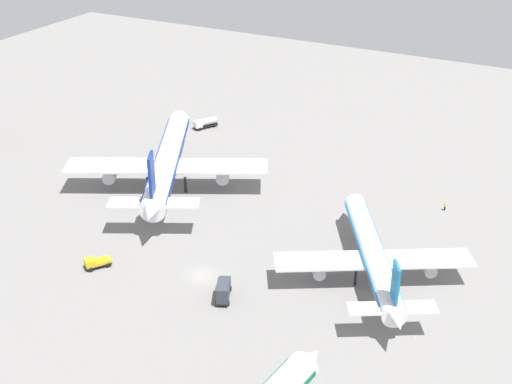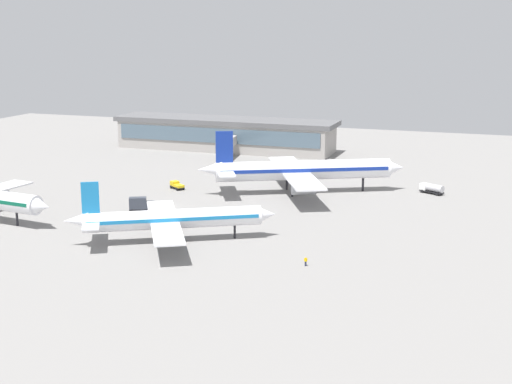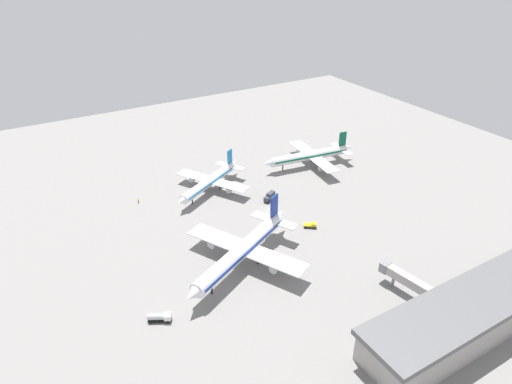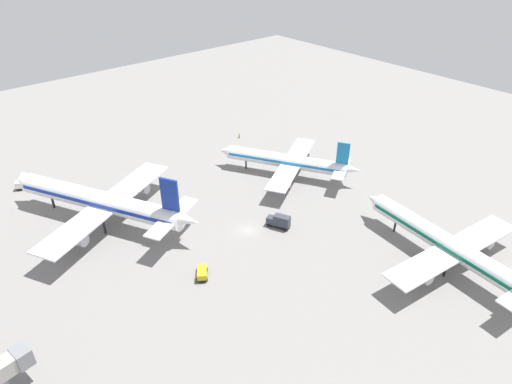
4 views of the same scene
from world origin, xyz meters
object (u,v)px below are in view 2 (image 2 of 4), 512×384
fuel_truck (432,188)px  pushback_tractor (177,185)px  airplane_taxiing (171,219)px  airplane_distant (301,170)px  ground_crew_worker (306,261)px  catering_truck (141,204)px

fuel_truck → pushback_tractor: bearing=43.7°
fuel_truck → airplane_taxiing: bearing=82.9°
airplane_distant → fuel_truck: 33.09m
ground_crew_worker → airplane_taxiing: bearing=71.6°
ground_crew_worker → pushback_tractor: bearing=37.3°
catering_truck → pushback_tractor: size_ratio=1.25×
airplane_distant → pushback_tractor: airplane_distant is taller
catering_truck → pushback_tractor: 24.09m
airplane_distant → catering_truck: size_ratio=8.30×
airplane_taxiing → pushback_tractor: size_ratio=7.95×
airplane_taxiing → fuel_truck: 73.53m
airplane_taxiing → catering_truck: airplane_taxiing is taller
airplane_distant → pushback_tractor: (31.55, 6.32, -4.86)m
airplane_distant → pushback_tractor: bearing=164.5°
fuel_truck → pushback_tractor: 64.87m
pushback_tractor → catering_truck: bearing=131.0°
airplane_distant → pushback_tractor: 32.54m
airplane_distant → catering_truck: airplane_distant is taller
airplane_taxiing → catering_truck: (16.82, -19.02, -2.86)m
pushback_tractor → airplane_taxiing: bearing=149.3°
ground_crew_worker → airplane_distant: bearing=9.4°
fuel_truck → ground_crew_worker: fuel_truck is taller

